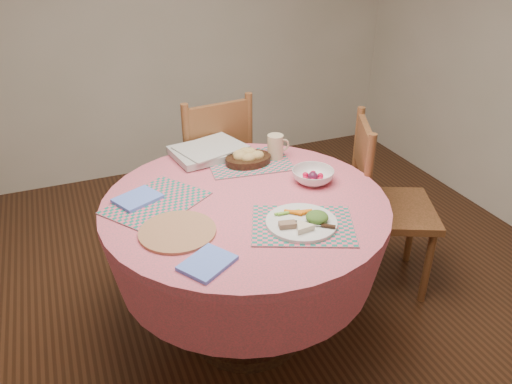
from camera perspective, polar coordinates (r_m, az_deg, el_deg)
ground at (r=2.60m, az=-1.06°, el=-15.43°), size 4.00×4.00×0.00m
dining_table at (r=2.25m, az=-1.18°, el=-5.25°), size 1.24×1.24×0.75m
chair_right at (r=2.72m, az=14.39°, el=-1.14°), size 0.57×0.58×0.96m
chair_back at (r=2.97m, az=-5.24°, el=2.69°), size 0.50×0.48×0.98m
placemat_front at (r=1.98m, az=5.35°, el=-3.81°), size 0.49×0.43×0.01m
placemat_left at (r=2.16m, az=-11.34°, el=-1.24°), size 0.50×0.47×0.01m
placemat_back at (r=2.48m, az=-0.82°, el=3.47°), size 0.43×0.35×0.01m
wicker_trivet at (r=1.95m, az=-8.96°, el=-4.49°), size 0.30×0.30×0.01m
napkin_near at (r=1.77m, az=-5.57°, el=-8.09°), size 0.23×0.21×0.01m
napkin_far at (r=2.19m, az=-13.38°, el=-0.73°), size 0.22×0.20×0.01m
dinner_plate at (r=1.97m, az=5.46°, el=-3.32°), size 0.28×0.28×0.05m
bread_bowl at (r=2.45m, az=-0.97°, el=4.04°), size 0.23×0.23×0.08m
latte_mug at (r=2.50m, az=2.28°, el=5.23°), size 0.12×0.08×0.12m
fruit_bowl at (r=2.30m, az=6.51°, el=1.82°), size 0.21×0.21×0.06m
newspaper_stack at (r=2.56m, az=-5.53°, el=4.69°), size 0.40×0.33×0.04m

